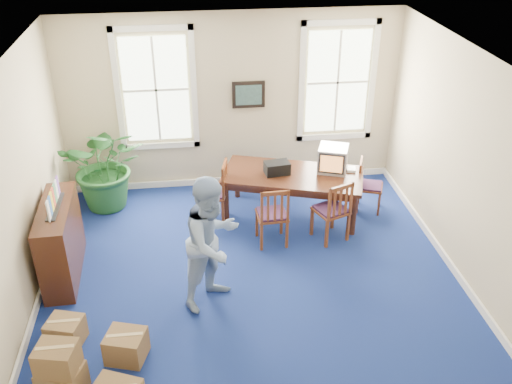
{
  "coord_description": "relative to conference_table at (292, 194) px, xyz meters",
  "views": [
    {
      "loc": [
        -0.78,
        -6.31,
        5.18
      ],
      "look_at": [
        0.1,
        0.6,
        1.25
      ],
      "focal_mm": 40.0,
      "sensor_mm": 36.0,
      "label": 1
    }
  ],
  "objects": [
    {
      "name": "floor",
      "position": [
        -0.89,
        -1.95,
        -0.39
      ],
      "size": [
        6.5,
        6.5,
        0.0
      ],
      "primitive_type": "plane",
      "color": "navy",
      "rests_on": "ground"
    },
    {
      "name": "ceiling",
      "position": [
        -0.89,
        -1.95,
        2.81
      ],
      "size": [
        6.5,
        6.5,
        0.0
      ],
      "primitive_type": "plane",
      "rotation": [
        3.14,
        0.0,
        0.0
      ],
      "color": "white",
      "rests_on": "ground"
    },
    {
      "name": "wall_back",
      "position": [
        -0.89,
        1.3,
        1.21
      ],
      "size": [
        6.5,
        0.0,
        6.5
      ],
      "primitive_type": "plane",
      "rotation": [
        1.57,
        0.0,
        0.0
      ],
      "color": "#C5B58F",
      "rests_on": "ground"
    },
    {
      "name": "wall_left",
      "position": [
        -3.89,
        -1.95,
        1.21
      ],
      "size": [
        0.0,
        6.5,
        6.5
      ],
      "primitive_type": "plane",
      "rotation": [
        1.57,
        0.0,
        1.57
      ],
      "color": "#C5B58F",
      "rests_on": "ground"
    },
    {
      "name": "wall_right",
      "position": [
        2.11,
        -1.95,
        1.21
      ],
      "size": [
        0.0,
        6.5,
        6.5
      ],
      "primitive_type": "plane",
      "rotation": [
        1.57,
        0.0,
        -1.57
      ],
      "color": "#C5B58F",
      "rests_on": "ground"
    },
    {
      "name": "baseboard_back",
      "position": [
        -0.89,
        1.27,
        -0.33
      ],
      "size": [
        6.0,
        0.04,
        0.12
      ],
      "primitive_type": "cube",
      "color": "white",
      "rests_on": "ground"
    },
    {
      "name": "baseboard_left",
      "position": [
        -3.86,
        -1.95,
        -0.33
      ],
      "size": [
        0.04,
        6.5,
        0.12
      ],
      "primitive_type": "cube",
      "color": "white",
      "rests_on": "ground"
    },
    {
      "name": "baseboard_right",
      "position": [
        2.08,
        -1.95,
        -0.33
      ],
      "size": [
        0.04,
        6.5,
        0.12
      ],
      "primitive_type": "cube",
      "color": "white",
      "rests_on": "ground"
    },
    {
      "name": "window_left",
      "position": [
        -2.19,
        1.28,
        1.51
      ],
      "size": [
        1.4,
        0.12,
        2.2
      ],
      "primitive_type": null,
      "color": "white",
      "rests_on": "ground"
    },
    {
      "name": "window_right",
      "position": [
        1.01,
        1.28,
        1.51
      ],
      "size": [
        1.4,
        0.12,
        2.2
      ],
      "primitive_type": null,
      "color": "white",
      "rests_on": "ground"
    },
    {
      "name": "wall_picture",
      "position": [
        -0.59,
        1.25,
        1.36
      ],
      "size": [
        0.58,
        0.06,
        0.48
      ],
      "primitive_type": null,
      "color": "black",
      "rests_on": "ground"
    },
    {
      "name": "conference_table",
      "position": [
        0.0,
        0.0,
        0.0
      ],
      "size": [
        2.52,
        1.71,
        0.79
      ],
      "primitive_type": null,
      "rotation": [
        0.0,
        0.0,
        -0.32
      ],
      "color": "#401F12",
      "rests_on": "ground"
    },
    {
      "name": "crt_tv",
      "position": [
        0.68,
        0.05,
        0.61
      ],
      "size": [
        0.62,
        0.64,
        0.43
      ],
      "primitive_type": null,
      "rotation": [
        0.0,
        0.0,
        -0.36
      ],
      "color": "#B7B7BC",
      "rests_on": "conference_table"
    },
    {
      "name": "game_console",
      "position": [
        1.0,
        -0.0,
        0.42
      ],
      "size": [
        0.18,
        0.21,
        0.04
      ],
      "primitive_type": "cube",
      "rotation": [
        0.0,
        0.0,
        -0.23
      ],
      "color": "white",
      "rests_on": "conference_table"
    },
    {
      "name": "equipment_bag",
      "position": [
        -0.26,
        0.05,
        0.49
      ],
      "size": [
        0.44,
        0.31,
        0.2
      ],
      "primitive_type": "cube",
      "rotation": [
        0.0,
        0.0,
        0.13
      ],
      "color": "black",
      "rests_on": "conference_table"
    },
    {
      "name": "chair_near_left",
      "position": [
        -0.47,
        -0.79,
        0.13
      ],
      "size": [
        0.49,
        0.49,
        1.04
      ],
      "primitive_type": null,
      "rotation": [
        0.0,
        0.0,
        3.19
      ],
      "color": "brown",
      "rests_on": "ground"
    },
    {
      "name": "chair_near_right",
      "position": [
        0.47,
        -0.79,
        0.14
      ],
      "size": [
        0.62,
        0.62,
        1.06
      ],
      "primitive_type": null,
      "rotation": [
        0.0,
        0.0,
        3.52
      ],
      "color": "brown",
      "rests_on": "ground"
    },
    {
      "name": "chair_end_left",
      "position": [
        -1.36,
        -0.0,
        0.14
      ],
      "size": [
        0.57,
        0.57,
        1.07
      ],
      "primitive_type": null,
      "rotation": [
        0.0,
        0.0,
        -1.79
      ],
      "color": "brown",
      "rests_on": "ground"
    },
    {
      "name": "chair_end_right",
      "position": [
        1.36,
        -0.0,
        0.07
      ],
      "size": [
        0.54,
        0.54,
        0.93
      ],
      "primitive_type": null,
      "rotation": [
        0.0,
        0.0,
        1.21
      ],
      "color": "brown",
      "rests_on": "ground"
    },
    {
      "name": "man",
      "position": [
        -1.46,
        -2.06,
        0.55
      ],
      "size": [
        1.16,
        1.15,
        1.88
      ],
      "primitive_type": "imported",
      "rotation": [
        0.0,
        0.0,
        0.75
      ],
      "color": "#86A2C8",
      "rests_on": "ground"
    },
    {
      "name": "credenza",
      "position": [
        -3.6,
        -1.22,
        0.19
      ],
      "size": [
        0.48,
        1.5,
        1.16
      ],
      "primitive_type": "cube",
      "rotation": [
        0.0,
        0.0,
        0.04
      ],
      "color": "#401F12",
      "rests_on": "ground"
    },
    {
      "name": "brochure_rack",
      "position": [
        -3.57,
        -1.22,
        0.93
      ],
      "size": [
        0.19,
        0.73,
        0.32
      ],
      "primitive_type": null,
      "rotation": [
        0.0,
        0.0,
        -0.09
      ],
      "color": "#99999E",
      "rests_on": "credenza"
    },
    {
      "name": "potted_plant",
      "position": [
        -3.12,
        0.71,
        0.39
      ],
      "size": [
        1.48,
        1.3,
        1.57
      ],
      "primitive_type": "imported",
      "rotation": [
        0.0,
        0.0,
        -0.06
      ],
      "color": "#1F5723",
      "rests_on": "ground"
    },
    {
      "name": "cardboard_boxes",
      "position": [
        -3.09,
        -3.39,
        -0.03
      ],
      "size": [
        1.6,
        1.6,
        0.72
      ],
      "primitive_type": null,
      "rotation": [
        0.0,
        0.0,
        -0.32
      ],
      "color": "olive",
      "rests_on": "ground"
    }
  ]
}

